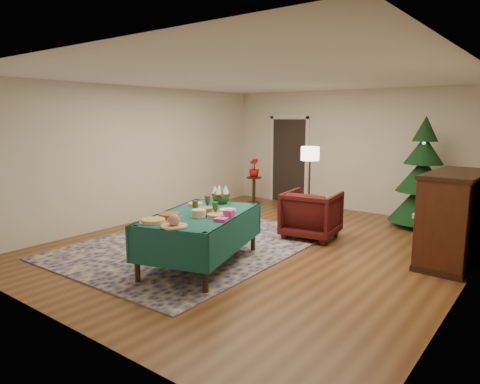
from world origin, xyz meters
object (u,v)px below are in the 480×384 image
Objects in this scene: armchair at (311,212)px; floor_lamp at (310,158)px; buffet_table at (201,224)px; gift_box at (229,214)px; side_table at (254,191)px; piano at (454,219)px; christmas_tree at (422,178)px; potted_plant at (254,172)px.

armchair is 0.60× the size of floor_lamp.
buffet_table is 18.07× the size of gift_box.
side_table is 0.42× the size of piano.
piano is at bearing -20.19° from side_table.
side_table is (-1.90, 0.74, -0.96)m from floor_lamp.
gift_box is 4.40m from christmas_tree.
buffet_table is 3.64m from piano.
piano is at bearing 43.77° from gift_box.
armchair is at bearing -59.64° from floor_lamp.
christmas_tree is (3.84, 0.16, 0.63)m from side_table.
christmas_tree reaches higher than side_table.
armchair is 2.04× the size of potted_plant.
potted_plant is 5.11m from piano.
side_table is at bearing -177.66° from christmas_tree.
gift_box is at bearing 7.54° from buffet_table.
potted_plant is at bearing 121.33° from gift_box.
floor_lamp is at bearing -67.20° from armchair.
christmas_tree is 1.35× the size of piano.
gift_box is 0.06× the size of christmas_tree.
gift_box is 0.27× the size of potted_plant.
floor_lamp is 2.16m from christmas_tree.
side_table is at bearing 158.83° from floor_lamp.
side_table is 0.47m from potted_plant.
potted_plant is at bearing 115.96° from buffet_table.
gift_box is 3.35m from floor_lamp.
christmas_tree is (1.86, 4.23, 0.34)m from buffet_table.
armchair reaches higher than potted_plant.
buffet_table is 4.91× the size of potted_plant.
buffet_table is 2.32m from armchair.
floor_lamp is at bearing 91.39° from buffet_table.
buffet_table is 3.32× the size of side_table.
buffet_table is 4.63m from christmas_tree.
side_table is at bearing -43.27° from armchair.
floor_lamp is 2.28× the size of side_table.
piano reaches higher than side_table.
floor_lamp is 2.26m from side_table.
gift_box is 4.72m from side_table.
floor_lamp is 0.71× the size of christmas_tree.
potted_plant is at bearing 158.83° from floor_lamp.
floor_lamp is 3.38× the size of potted_plant.
piano reaches higher than armchair.
armchair is 2.42m from christmas_tree.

